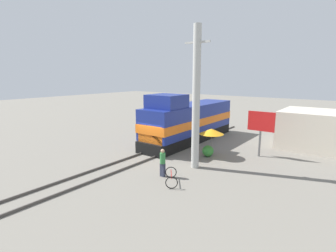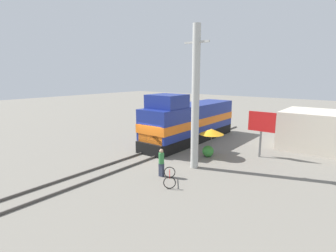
{
  "view_description": "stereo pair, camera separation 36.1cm",
  "coord_description": "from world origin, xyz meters",
  "px_view_note": "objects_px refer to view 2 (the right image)",
  "views": [
    {
      "loc": [
        12.95,
        -15.6,
        6.17
      ],
      "look_at": [
        1.2,
        0.06,
        2.36
      ],
      "focal_mm": 28.0,
      "sensor_mm": 36.0,
      "label": 1
    },
    {
      "loc": [
        13.24,
        -15.38,
        6.17
      ],
      "look_at": [
        1.2,
        0.06,
        2.36
      ],
      "focal_mm": 28.0,
      "sensor_mm": 36.0,
      "label": 2
    }
  ],
  "objects_px": {
    "locomotive": "(189,122)",
    "billboard_sign": "(262,124)",
    "utility_pole": "(195,98)",
    "bicycle": "(170,177)",
    "person_bystander": "(161,162)",
    "vendor_umbrella": "(212,132)"
  },
  "relations": [
    {
      "from": "locomotive",
      "to": "billboard_sign",
      "type": "relative_size",
      "value": 3.46
    },
    {
      "from": "vendor_umbrella",
      "to": "person_bystander",
      "type": "height_order",
      "value": "vendor_umbrella"
    },
    {
      "from": "locomotive",
      "to": "billboard_sign",
      "type": "bearing_deg",
      "value": -4.36
    },
    {
      "from": "billboard_sign",
      "to": "person_bystander",
      "type": "xyz_separation_m",
      "value": [
        -3.44,
        -7.7,
        -1.6
      ]
    },
    {
      "from": "utility_pole",
      "to": "locomotive",
      "type": "bearing_deg",
      "value": 126.85
    },
    {
      "from": "billboard_sign",
      "to": "bicycle",
      "type": "bearing_deg",
      "value": -106.41
    },
    {
      "from": "vendor_umbrella",
      "to": "bicycle",
      "type": "xyz_separation_m",
      "value": [
        0.52,
        -5.87,
        -1.63
      ]
    },
    {
      "from": "utility_pole",
      "to": "bicycle",
      "type": "xyz_separation_m",
      "value": [
        0.28,
        -3.1,
        -4.33
      ]
    },
    {
      "from": "utility_pole",
      "to": "vendor_umbrella",
      "type": "relative_size",
      "value": 4.22
    },
    {
      "from": "vendor_umbrella",
      "to": "bicycle",
      "type": "relative_size",
      "value": 1.28
    },
    {
      "from": "vendor_umbrella",
      "to": "billboard_sign",
      "type": "distance_m",
      "value": 3.79
    },
    {
      "from": "utility_pole",
      "to": "billboard_sign",
      "type": "distance_m",
      "value": 6.15
    },
    {
      "from": "person_bystander",
      "to": "utility_pole",
      "type": "bearing_deg",
      "value": 74.07
    },
    {
      "from": "vendor_umbrella",
      "to": "billboard_sign",
      "type": "bearing_deg",
      "value": 38.46
    },
    {
      "from": "locomotive",
      "to": "billboard_sign",
      "type": "height_order",
      "value": "locomotive"
    },
    {
      "from": "utility_pole",
      "to": "bicycle",
      "type": "relative_size",
      "value": 5.42
    },
    {
      "from": "bicycle",
      "to": "person_bystander",
      "type": "bearing_deg",
      "value": -63.39
    },
    {
      "from": "vendor_umbrella",
      "to": "bicycle",
      "type": "height_order",
      "value": "vendor_umbrella"
    },
    {
      "from": "billboard_sign",
      "to": "person_bystander",
      "type": "height_order",
      "value": "billboard_sign"
    },
    {
      "from": "vendor_umbrella",
      "to": "billboard_sign",
      "type": "xyz_separation_m",
      "value": [
        2.94,
        2.33,
        0.56
      ]
    },
    {
      "from": "billboard_sign",
      "to": "person_bystander",
      "type": "distance_m",
      "value": 8.58
    },
    {
      "from": "locomotive",
      "to": "utility_pole",
      "type": "bearing_deg",
      "value": -53.15
    }
  ]
}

